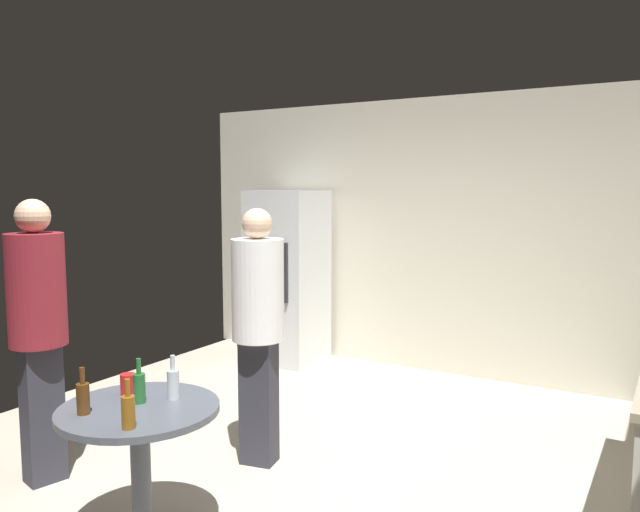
{
  "coord_description": "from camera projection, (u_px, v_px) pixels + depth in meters",
  "views": [
    {
      "loc": [
        2.11,
        -3.2,
        1.82
      ],
      "look_at": [
        -0.17,
        0.68,
        1.33
      ],
      "focal_mm": 34.83,
      "sensor_mm": 36.0,
      "label": 1
    }
  ],
  "objects": [
    {
      "name": "refrigerator",
      "position": [
        287.0,
        276.0,
        6.52
      ],
      "size": [
        0.7,
        0.68,
        1.8
      ],
      "color": "silver",
      "rests_on": "ground_plane"
    },
    {
      "name": "plastic_cup_red",
      "position": [
        128.0,
        384.0,
        3.27
      ],
      "size": [
        0.08,
        0.08,
        0.11
      ],
      "primitive_type": "cylinder",
      "color": "red",
      "rests_on": "foreground_table"
    },
    {
      "name": "beer_bottle_clear",
      "position": [
        173.0,
        383.0,
        3.2
      ],
      "size": [
        0.06,
        0.06,
        0.23
      ],
      "color": "silver",
      "rests_on": "foreground_table"
    },
    {
      "name": "wall_back",
      "position": [
        435.0,
        236.0,
        6.11
      ],
      "size": [
        5.32,
        0.06,
        2.7
      ],
      "primitive_type": "cube",
      "color": "beige",
      "rests_on": "ground_plane"
    },
    {
      "name": "beer_bottle_amber",
      "position": [
        128.0,
        411.0,
        2.8
      ],
      "size": [
        0.06,
        0.06,
        0.23
      ],
      "color": "#8C5919",
      "rests_on": "foreground_table"
    },
    {
      "name": "person_in_white_shirt",
      "position": [
        258.0,
        316.0,
        4.04
      ],
      "size": [
        0.4,
        0.4,
        1.69
      ],
      "rotation": [
        0.0,
        0.0,
        -1.38
      ],
      "color": "#2D2D38",
      "rests_on": "ground_plane"
    },
    {
      "name": "beer_bottle_green",
      "position": [
        139.0,
        387.0,
        3.14
      ],
      "size": [
        0.06,
        0.06,
        0.23
      ],
      "color": "#26662D",
      "rests_on": "foreground_table"
    },
    {
      "name": "beer_bottle_brown",
      "position": [
        83.0,
        397.0,
        2.98
      ],
      "size": [
        0.06,
        0.06,
        0.23
      ],
      "color": "#593314",
      "rests_on": "foreground_table"
    },
    {
      "name": "foreground_table",
      "position": [
        139.0,
        427.0,
        3.11
      ],
      "size": [
        0.8,
        0.8,
        0.73
      ],
      "color": "#4C515B",
      "rests_on": "ground_plane"
    },
    {
      "name": "person_in_maroon_shirt",
      "position": [
        38.0,
        318.0,
        3.77
      ],
      "size": [
        0.41,
        0.41,
        1.76
      ],
      "rotation": [
        0.0,
        0.0,
        -0.25
      ],
      "color": "#2D2D38",
      "rests_on": "ground_plane"
    },
    {
      "name": "ground_plane",
      "position": [
        289.0,
        479.0,
        4.0
      ],
      "size": [
        5.2,
        5.2,
        0.1
      ],
      "primitive_type": "cube",
      "color": "#B2A893"
    }
  ]
}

